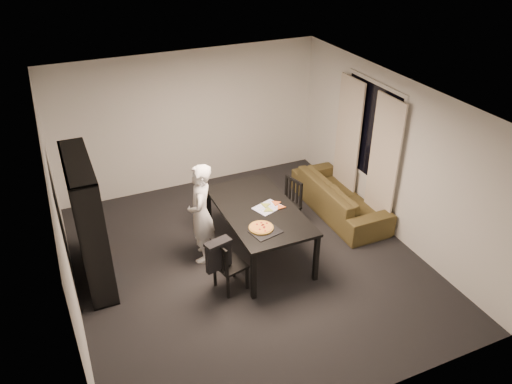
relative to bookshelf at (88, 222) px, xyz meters
name	(u,v)px	position (x,y,z in m)	size (l,w,h in m)	color
room	(248,189)	(2.16, -0.60, 0.35)	(5.01, 5.51, 2.61)	black
window_pane	(371,132)	(4.64, 0.00, 0.55)	(0.02, 1.40, 1.60)	black
window_frame	(371,132)	(4.64, 0.00, 0.55)	(0.03, 1.52, 1.72)	white
curtain_left	(383,164)	(4.56, -0.52, 0.20)	(0.03, 0.70, 2.25)	beige
curtain_right	(348,140)	(4.56, 0.52, 0.20)	(0.03, 0.70, 2.25)	beige
bookshelf	(88,222)	(0.00, 0.00, 0.00)	(0.35, 1.50, 1.90)	black
dining_table	(259,213)	(2.40, -0.44, -0.21)	(1.09, 1.96, 0.82)	black
chair_left	(226,263)	(1.63, -1.05, -0.48)	(0.46, 0.46, 0.82)	black
chair_right	(289,201)	(3.15, 0.02, -0.44)	(0.50, 0.50, 0.89)	black
draped_jacket	(218,254)	(1.52, -1.08, -0.27)	(0.39, 0.24, 0.46)	black
person	(201,214)	(1.57, -0.19, -0.15)	(0.58, 0.38, 1.59)	white
baking_tray	(265,232)	(2.24, -1.04, -0.13)	(0.40, 0.32, 0.01)	black
pepperoni_pizza	(261,228)	(2.21, -0.95, -0.11)	(0.35, 0.35, 0.03)	olive
kitchen_towel	(268,207)	(2.53, -0.48, -0.13)	(0.40, 0.30, 0.01)	white
pizza_slices	(272,206)	(2.61, -0.49, -0.12)	(0.37, 0.31, 0.01)	#E2C146
sofa	(340,197)	(4.20, 0.07, -0.64)	(2.12, 0.83, 0.62)	#413E1A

